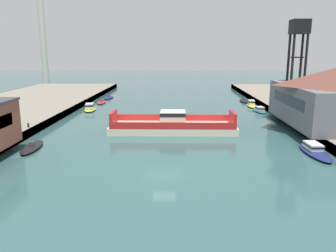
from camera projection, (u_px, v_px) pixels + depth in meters
name	position (u px, v px, depth m)	size (l,w,h in m)	color
ground_plane	(164.00, 175.00, 35.65)	(400.00, 400.00, 0.00)	#335B5B
chain_ferry	(173.00, 125.00, 54.88)	(20.57, 6.98, 3.37)	beige
moored_boat_near_left	(251.00, 104.00, 80.43)	(2.55, 6.92, 1.48)	yellow
moored_boat_near_right	(32.00, 147.00, 44.98)	(2.75, 7.20, 1.04)	black
moored_boat_mid_left	(244.00, 100.00, 88.19)	(2.34, 7.56, 1.07)	black
moored_boat_mid_right	(101.00, 102.00, 85.52)	(2.38, 6.30, 0.95)	red
moored_boat_far_left	(314.00, 150.00, 42.73)	(2.60, 8.35, 1.35)	navy
moored_boat_far_right	(109.00, 98.00, 93.93)	(2.78, 6.49, 1.03)	navy
moored_boat_upstream_a	(90.00, 108.00, 74.49)	(3.28, 7.03, 1.68)	yellow
moored_boat_upstream_b	(259.00, 110.00, 72.83)	(2.71, 6.41, 1.22)	#237075
warehouse_shed	(332.00, 96.00, 54.19)	(14.22, 21.69, 9.01)	slate
crane_tower	(298.00, 43.00, 60.23)	(3.04, 3.04, 17.15)	black
bollard_left_far	(28.00, 125.00, 52.00)	(0.32, 0.32, 0.71)	black
bollard_right_far	(312.00, 127.00, 50.50)	(0.32, 0.32, 0.71)	black
smokestack_distant_a	(42.00, 32.00, 140.48)	(2.79, 2.79, 39.88)	beige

